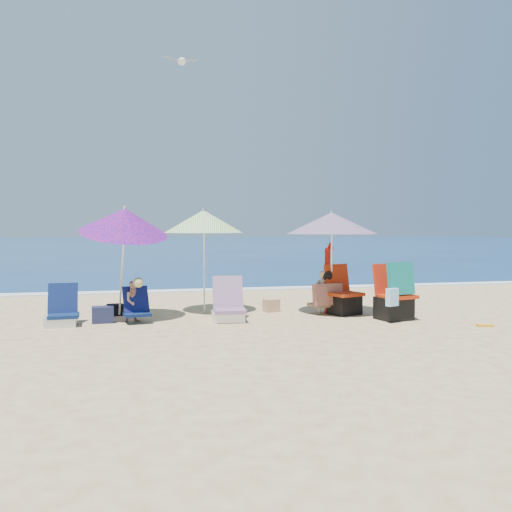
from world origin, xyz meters
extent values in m
plane|color=#D8BC84|center=(0.00, 0.00, 0.00)|extent=(120.00, 120.00, 0.00)
cube|color=navy|center=(0.00, 45.00, -0.05)|extent=(120.00, 80.00, 0.12)
cube|color=white|center=(0.00, 5.10, 0.02)|extent=(120.00, 0.50, 0.04)
cylinder|color=white|center=(1.14, 0.98, 0.88)|extent=(0.04, 0.04, 1.77)
cone|color=#E61E55|center=(1.13, 0.99, 1.70)|extent=(2.15, 2.15, 0.40)
cylinder|color=white|center=(1.13, 0.99, 1.87)|extent=(0.03, 0.03, 0.11)
cylinder|color=white|center=(-1.16, 1.71, 0.90)|extent=(0.04, 0.04, 1.81)
cone|color=#5BAB1A|center=(-1.17, 1.67, 1.73)|extent=(1.67, 1.67, 0.43)
cylinder|color=white|center=(-1.18, 1.63, 1.92)|extent=(0.03, 0.03, 0.11)
cylinder|color=silver|center=(-2.66, 1.37, 0.89)|extent=(0.18, 0.45, 1.73)
cone|color=#BB1A6E|center=(-2.61, 1.15, 1.73)|extent=(1.96, 2.00, 0.80)
cylinder|color=white|center=(-2.61, 1.10, 1.93)|extent=(0.05, 0.06, 0.12)
cylinder|color=#9F0C0B|center=(1.07, 1.02, 0.61)|extent=(0.13, 0.13, 1.23)
cone|color=red|center=(1.14, 1.07, 1.28)|extent=(0.18, 0.18, 0.15)
cube|color=#0C1F46|center=(-3.58, 0.72, 0.17)|extent=(0.50, 0.44, 0.06)
cube|color=#0B1840|center=(-3.62, 0.98, 0.43)|extent=(0.49, 0.30, 0.51)
cube|color=silver|center=(-3.63, 0.74, 0.08)|extent=(0.52, 0.46, 0.15)
cube|color=#DB4D57|center=(-0.86, 0.55, 0.19)|extent=(0.57, 0.51, 0.06)
cube|color=#D14A4D|center=(-0.84, 0.86, 0.48)|extent=(0.55, 0.35, 0.56)
cube|color=white|center=(-0.88, 0.63, 0.08)|extent=(0.59, 0.53, 0.17)
cube|color=#A42A0B|center=(1.32, 0.73, 0.40)|extent=(0.66, 0.63, 0.06)
cube|color=#9F250B|center=(1.26, 1.02, 0.66)|extent=(0.55, 0.32, 0.53)
cube|color=black|center=(1.35, 0.89, 0.19)|extent=(0.64, 0.61, 0.38)
cube|color=#B32B0C|center=(2.02, 0.10, 0.42)|extent=(0.65, 0.60, 0.06)
cube|color=#B8210D|center=(1.95, 0.36, 0.69)|extent=(0.58, 0.27, 0.56)
cube|color=black|center=(1.98, 0.15, 0.20)|extent=(0.62, 0.58, 0.40)
cube|color=#0A886A|center=(2.01, -0.04, 0.74)|extent=(0.52, 0.28, 0.56)
cube|color=#9AD3F7|center=(1.78, -0.20, 0.45)|extent=(0.24, 0.17, 0.30)
imported|color=tan|center=(0.97, 1.01, 0.41)|extent=(0.32, 0.23, 0.81)
cube|color=navy|center=(0.99, 1.06, 0.16)|extent=(0.50, 0.45, 0.05)
cube|color=#491075|center=(1.03, 0.89, 0.38)|extent=(0.58, 0.27, 0.41)
sphere|color=black|center=(1.05, 0.98, 0.72)|extent=(0.20, 0.20, 0.20)
imported|color=tan|center=(-2.45, 0.90, 0.35)|extent=(0.39, 0.33, 0.70)
cube|color=#0B1A40|center=(-2.41, 0.75, 0.15)|extent=(0.49, 0.45, 0.05)
cube|color=#0C1246|center=(-2.43, 0.89, 0.38)|extent=(0.47, 0.33, 0.45)
sphere|color=tan|center=(-2.38, 0.68, 0.70)|extent=(0.17, 0.17, 0.17)
cube|color=#1C213E|center=(-2.98, 0.93, 0.14)|extent=(0.37, 0.28, 0.28)
cube|color=black|center=(-2.81, 1.67, 0.10)|extent=(0.31, 0.25, 0.21)
cube|color=tan|center=(0.11, 1.48, 0.12)|extent=(0.32, 0.26, 0.24)
cube|color=black|center=(1.98, 0.18, 0.09)|extent=(0.27, 0.21, 0.18)
cube|color=orange|center=(3.13, -0.78, 0.02)|extent=(0.27, 0.17, 0.03)
ellipsoid|color=white|center=(-1.54, 1.80, 4.71)|extent=(0.21, 0.33, 0.12)
cube|color=gray|center=(-1.75, 1.74, 4.73)|extent=(0.31, 0.14, 0.07)
cube|color=gray|center=(-1.40, 1.78, 4.73)|extent=(0.31, 0.14, 0.07)
camera|label=1|loc=(-2.36, -8.43, 1.61)|focal=37.59mm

